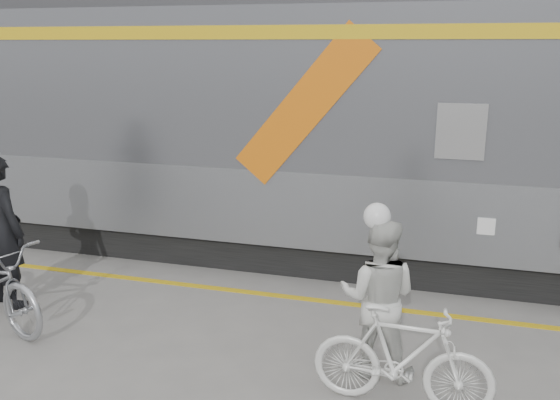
% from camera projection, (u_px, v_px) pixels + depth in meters
% --- Properties ---
extents(ground, '(90.00, 90.00, 0.00)m').
position_uv_depth(ground, '(255.00, 386.00, 5.92)').
color(ground, slate).
rests_on(ground, ground).
extents(train, '(24.00, 3.17, 4.10)m').
position_uv_depth(train, '(445.00, 130.00, 8.85)').
color(train, black).
rests_on(train, ground).
extents(safety_strip, '(24.00, 0.12, 0.01)m').
position_uv_depth(safety_strip, '(305.00, 299.00, 7.92)').
color(safety_strip, gold).
rests_on(safety_strip, ground).
extents(man, '(0.84, 0.68, 1.99)m').
position_uv_depth(man, '(3.00, 231.00, 7.53)').
color(man, black).
rests_on(man, ground).
extents(woman, '(0.83, 0.65, 1.66)m').
position_uv_depth(woman, '(378.00, 298.00, 5.97)').
color(woman, silver).
rests_on(woman, ground).
extents(bicycle_right, '(1.69, 0.52, 1.01)m').
position_uv_depth(bicycle_right, '(402.00, 358.00, 5.46)').
color(bicycle_right, silver).
rests_on(bicycle_right, ground).
extents(helmet_woman, '(0.27, 0.27, 0.27)m').
position_uv_depth(helmet_woman, '(383.00, 205.00, 5.72)').
color(helmet_woman, white).
rests_on(helmet_woman, woman).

